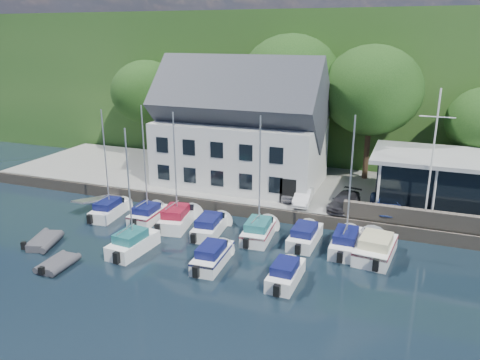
{
  "coord_description": "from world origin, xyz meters",
  "views": [
    {
      "loc": [
        7.28,
        -21.05,
        13.78
      ],
      "look_at": [
        -4.17,
        9.0,
        3.66
      ],
      "focal_mm": 35.0,
      "sensor_mm": 36.0,
      "label": 1
    }
  ],
  "objects_px": {
    "boat_r1_1": "(145,169)",
    "boat_r1_5": "(305,234)",
    "car_blue": "(387,204)",
    "boat_r1_4": "(260,179)",
    "boat_r2_2": "(213,254)",
    "car_dgrey": "(344,201)",
    "harbor_building": "(240,134)",
    "car_white": "(303,196)",
    "dinghy_0": "(44,240)",
    "dinghy_1": "(58,262)",
    "boat_r1_6": "(350,187)",
    "boat_r2_3": "(286,271)",
    "boat_r1_7": "(376,246)",
    "club_pavilion": "(462,183)",
    "boat_r1_2": "(175,165)",
    "car_silver": "(290,191)",
    "boat_r2_1": "(129,185)",
    "flagpole": "(432,158)",
    "boat_r1_0": "(106,164)",
    "boat_r1_3": "(210,224)"
  },
  "relations": [
    {
      "from": "boat_r1_1",
      "to": "boat_r1_5",
      "type": "relative_size",
      "value": 1.44
    },
    {
      "from": "car_blue",
      "to": "boat_r1_4",
      "type": "xyz_separation_m",
      "value": [
        -8.11,
        -5.67,
        2.67
      ]
    },
    {
      "from": "boat_r2_2",
      "to": "car_dgrey",
      "type": "bearing_deg",
      "value": 54.77
    },
    {
      "from": "harbor_building",
      "to": "car_blue",
      "type": "xyz_separation_m",
      "value": [
        12.89,
        -3.21,
        -3.68
      ]
    },
    {
      "from": "car_white",
      "to": "boat_r2_2",
      "type": "height_order",
      "value": "car_white"
    },
    {
      "from": "car_blue",
      "to": "dinghy_0",
      "type": "height_order",
      "value": "car_blue"
    },
    {
      "from": "car_blue",
      "to": "dinghy_1",
      "type": "height_order",
      "value": "car_blue"
    },
    {
      "from": "boat_r1_6",
      "to": "dinghy_1",
      "type": "xyz_separation_m",
      "value": [
        -16.18,
        -8.81,
        -4.09
      ]
    },
    {
      "from": "boat_r2_2",
      "to": "boat_r2_3",
      "type": "xyz_separation_m",
      "value": [
        4.83,
        -0.47,
        -0.03
      ]
    },
    {
      "from": "harbor_building",
      "to": "boat_r1_7",
      "type": "xyz_separation_m",
      "value": [
        12.7,
        -8.98,
        -4.57
      ]
    },
    {
      "from": "car_dgrey",
      "to": "boat_r1_7",
      "type": "bearing_deg",
      "value": -51.1
    },
    {
      "from": "club_pavilion",
      "to": "dinghy_1",
      "type": "relative_size",
      "value": 4.78
    },
    {
      "from": "boat_r1_2",
      "to": "boat_r2_3",
      "type": "xyz_separation_m",
      "value": [
        9.78,
        -5.12,
        -4.05
      ]
    },
    {
      "from": "boat_r1_5",
      "to": "dinghy_0",
      "type": "xyz_separation_m",
      "value": [
        -16.52,
        -6.59,
        -0.32
      ]
    },
    {
      "from": "boat_r1_4",
      "to": "car_silver",
      "type": "bearing_deg",
      "value": 81.12
    },
    {
      "from": "boat_r1_2",
      "to": "boat_r1_6",
      "type": "height_order",
      "value": "boat_r1_2"
    },
    {
      "from": "boat_r1_4",
      "to": "boat_r1_5",
      "type": "height_order",
      "value": "boat_r1_4"
    },
    {
      "from": "boat_r2_1",
      "to": "car_blue",
      "type": "bearing_deg",
      "value": 39.91
    },
    {
      "from": "car_dgrey",
      "to": "dinghy_1",
      "type": "height_order",
      "value": "car_dgrey"
    },
    {
      "from": "boat_r1_1",
      "to": "boat_r2_3",
      "type": "height_order",
      "value": "boat_r1_1"
    },
    {
      "from": "car_dgrey",
      "to": "flagpole",
      "type": "height_order",
      "value": "flagpole"
    },
    {
      "from": "club_pavilion",
      "to": "flagpole",
      "type": "bearing_deg",
      "value": -122.72
    },
    {
      "from": "car_dgrey",
      "to": "boat_r1_4",
      "type": "relative_size",
      "value": 0.46
    },
    {
      "from": "club_pavilion",
      "to": "boat_r1_0",
      "type": "bearing_deg",
      "value": -161.36
    },
    {
      "from": "boat_r1_7",
      "to": "boat_r1_0",
      "type": "bearing_deg",
      "value": -173.78
    },
    {
      "from": "car_silver",
      "to": "boat_r1_4",
      "type": "height_order",
      "value": "boat_r1_4"
    },
    {
      "from": "harbor_building",
      "to": "car_blue",
      "type": "distance_m",
      "value": 13.78
    },
    {
      "from": "dinghy_1",
      "to": "flagpole",
      "type": "bearing_deg",
      "value": 30.28
    },
    {
      "from": "boat_r1_4",
      "to": "boat_r2_2",
      "type": "relative_size",
      "value": 1.55
    },
    {
      "from": "boat_r2_1",
      "to": "flagpole",
      "type": "bearing_deg",
      "value": 33.0
    },
    {
      "from": "boat_r1_6",
      "to": "boat_r2_2",
      "type": "distance_m",
      "value": 9.73
    },
    {
      "from": "car_white",
      "to": "boat_r1_6",
      "type": "distance_m",
      "value": 7.08
    },
    {
      "from": "car_white",
      "to": "boat_r1_7",
      "type": "xyz_separation_m",
      "value": [
        6.07,
        -5.42,
        -0.79
      ]
    },
    {
      "from": "flagpole",
      "to": "boat_r1_6",
      "type": "height_order",
      "value": "flagpole"
    },
    {
      "from": "boat_r1_1",
      "to": "boat_r1_4",
      "type": "xyz_separation_m",
      "value": [
        8.99,
        -0.01,
        0.24
      ]
    },
    {
      "from": "boat_r1_5",
      "to": "boat_r2_3",
      "type": "xyz_separation_m",
      "value": [
        0.18,
        -5.59,
        -0.0
      ]
    },
    {
      "from": "boat_r1_2",
      "to": "boat_r1_7",
      "type": "height_order",
      "value": "boat_r1_2"
    },
    {
      "from": "boat_r1_5",
      "to": "boat_r2_3",
      "type": "bearing_deg",
      "value": -86.82
    },
    {
      "from": "boat_r1_1",
      "to": "boat_r1_7",
      "type": "bearing_deg",
      "value": -1.91
    },
    {
      "from": "club_pavilion",
      "to": "boat_r1_4",
      "type": "xyz_separation_m",
      "value": [
        -13.22,
        -8.38,
        1.29
      ]
    },
    {
      "from": "club_pavilion",
      "to": "boat_r2_3",
      "type": "relative_size",
      "value": 2.62
    },
    {
      "from": "car_dgrey",
      "to": "boat_r1_5",
      "type": "relative_size",
      "value": 0.7
    },
    {
      "from": "boat_r1_3",
      "to": "boat_r2_3",
      "type": "bearing_deg",
      "value": -40.09
    },
    {
      "from": "boat_r1_2",
      "to": "boat_r1_0",
      "type": "bearing_deg",
      "value": 171.6
    },
    {
      "from": "car_blue",
      "to": "boat_r1_6",
      "type": "height_order",
      "value": "boat_r1_6"
    },
    {
      "from": "car_white",
      "to": "boat_r2_3",
      "type": "xyz_separation_m",
      "value": [
        1.54,
        -10.54,
        -0.9
      ]
    },
    {
      "from": "flagpole",
      "to": "boat_r1_5",
      "type": "distance_m",
      "value": 10.0
    },
    {
      "from": "dinghy_0",
      "to": "boat_r2_3",
      "type": "bearing_deg",
      "value": -13.58
    },
    {
      "from": "boat_r1_2",
      "to": "boat_r1_5",
      "type": "distance_m",
      "value": 10.42
    },
    {
      "from": "boat_r1_0",
      "to": "boat_r2_3",
      "type": "bearing_deg",
      "value": -23.43
    }
  ]
}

